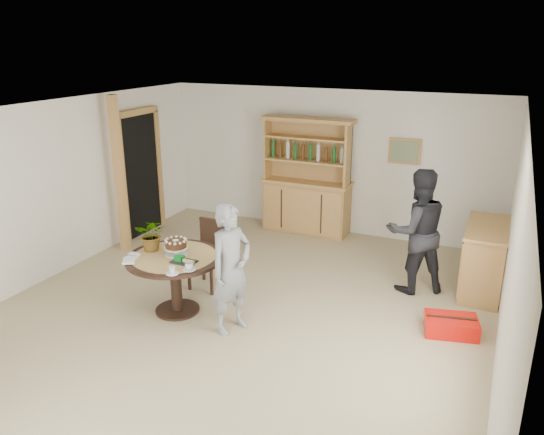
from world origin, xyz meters
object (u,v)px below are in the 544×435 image
at_px(hutch, 307,194).
at_px(dining_table, 175,267).
at_px(sideboard, 484,259).
at_px(red_suitcase, 451,325).
at_px(dining_chair, 210,249).
at_px(teen_boy, 231,269).
at_px(adult_person, 417,231).

distance_m(hutch, dining_table, 3.48).
bearing_deg(sideboard, red_suitcase, -100.15).
xyz_separation_m(dining_chair, red_suitcase, (3.24, 0.04, -0.43)).
bearing_deg(dining_table, hutch, 82.70).
distance_m(hutch, dining_chair, 2.66).
xyz_separation_m(dining_table, teen_boy, (0.85, -0.10, 0.18)).
relative_size(sideboard, dining_table, 1.05).
bearing_deg(hutch, teen_boy, -83.44).
bearing_deg(teen_boy, adult_person, -21.97).
xyz_separation_m(teen_boy, red_suitcase, (2.39, 0.97, -0.68)).
height_order(sideboard, dining_chair, dining_chair).
distance_m(sideboard, adult_person, 1.02).
relative_size(sideboard, adult_person, 0.74).
xyz_separation_m(sideboard, dining_table, (-3.48, -2.21, 0.13)).
relative_size(hutch, dining_table, 1.70).
xyz_separation_m(hutch, adult_person, (2.17, -1.60, 0.17)).
distance_m(dining_chair, red_suitcase, 3.27).
bearing_deg(teen_boy, red_suitcase, -47.90).
distance_m(hutch, red_suitcase, 3.85).
distance_m(teen_boy, adult_person, 2.63).
bearing_deg(dining_table, red_suitcase, 14.98).
height_order(dining_chair, adult_person, adult_person).
bearing_deg(adult_person, teen_boy, 16.87).
bearing_deg(sideboard, dining_table, -147.62).
xyz_separation_m(adult_person, red_suitcase, (0.63, -0.99, -0.76)).
bearing_deg(dining_chair, red_suitcase, 2.31).
xyz_separation_m(sideboard, adult_person, (-0.87, -0.35, 0.38)).
bearing_deg(red_suitcase, adult_person, 109.42).
relative_size(sideboard, dining_chair, 1.33).
bearing_deg(red_suitcase, hutch, 124.15).
height_order(dining_table, red_suitcase, dining_table).
distance_m(hutch, adult_person, 2.70).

